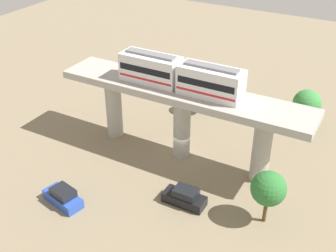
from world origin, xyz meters
name	(u,v)px	position (x,y,z in m)	size (l,w,h in m)	color
ground_plane	(181,154)	(0.00, 0.00, 0.00)	(120.00, 120.00, 0.00)	#84755B
viaduct	(182,107)	(0.00, 0.00, 6.19)	(5.20, 28.00, 8.29)	#A8A59E
train	(180,75)	(0.00, -0.35, 9.82)	(2.64, 13.55, 3.24)	silver
parked_car_black	(185,197)	(7.28, 4.15, 0.74)	(1.81, 4.20, 1.76)	black
parked_car_blue	(63,197)	(12.98, -6.16, 0.74)	(2.67, 4.49, 1.76)	#284CB7
tree_near_viaduct	(268,189)	(5.86, 11.68, 3.77)	(3.21, 3.21, 5.40)	brown
tree_mid_lot	(203,91)	(-10.06, -2.09, 3.15)	(3.03, 3.03, 4.68)	brown
tree_far_corner	(307,104)	(-12.62, 10.62, 3.43)	(3.46, 3.46, 5.18)	brown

